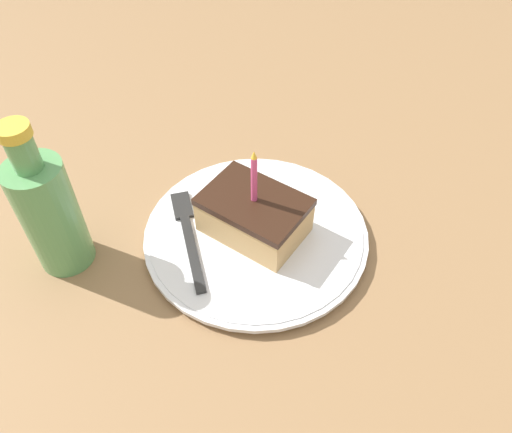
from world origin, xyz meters
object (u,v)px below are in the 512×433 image
Objects in this scene: plate at (256,234)px; cake_slice at (254,214)px; bottle at (49,212)px; fork at (188,231)px.

cake_slice is (0.00, 0.00, 0.03)m from plate.
bottle is at bearing 131.72° from plate.
cake_slice is 0.64× the size of bottle.
cake_slice is 0.23m from bottle.
cake_slice reaches higher than plate.
cake_slice is at bearing 72.39° from plate.
fork is at bearing -45.35° from bottle.
fork is (-0.05, 0.06, -0.02)m from cake_slice.
bottle is (-0.10, 0.11, 0.06)m from fork.
bottle reaches higher than plate.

